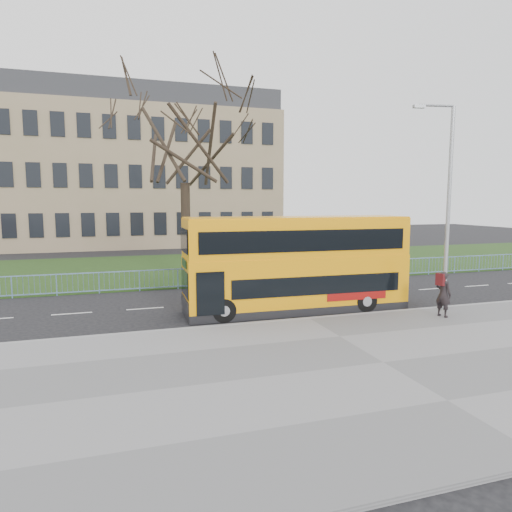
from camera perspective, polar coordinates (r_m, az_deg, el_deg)
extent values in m
plane|color=black|center=(19.62, 4.75, -6.97)|extent=(120.00, 120.00, 0.00)
cube|color=slate|center=(13.85, 15.63, -12.90)|extent=(80.00, 10.50, 0.12)
cube|color=gray|center=(18.22, 6.61, -7.85)|extent=(80.00, 0.20, 0.14)
cube|color=#1D3413|center=(33.06, -4.65, -1.22)|extent=(80.00, 15.40, 0.08)
cube|color=#887756|center=(52.72, -15.22, 9.17)|extent=(30.00, 15.00, 14.00)
cube|color=orange|center=(19.59, 5.10, -3.36)|extent=(9.56, 2.51, 1.76)
cube|color=orange|center=(19.43, 5.13, -0.36)|extent=(9.56, 2.51, 0.30)
cube|color=orange|center=(19.34, 5.16, 2.41)|extent=(9.51, 2.46, 1.58)
cube|color=black|center=(18.75, 7.91, -3.66)|extent=(7.33, 0.23, 0.77)
cube|color=black|center=(18.31, 6.42, 1.90)|extent=(8.74, 0.27, 0.86)
cylinder|color=black|center=(17.84, -4.02, -6.81)|extent=(0.95, 0.28, 0.94)
cylinder|color=black|center=(20.00, 13.58, -5.49)|extent=(0.95, 0.28, 0.94)
imported|color=black|center=(19.58, 22.37, -4.43)|extent=(0.59, 0.75, 1.81)
cylinder|color=#95989D|center=(20.48, 22.90, 5.25)|extent=(0.17, 0.17, 8.36)
cylinder|color=#95989D|center=(20.47, 21.63, 17.08)|extent=(1.46, 0.36, 0.10)
cube|color=#95989D|center=(20.12, 19.71, 17.19)|extent=(0.50, 0.27, 0.13)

